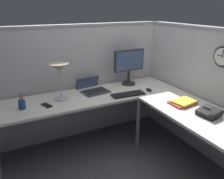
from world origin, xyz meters
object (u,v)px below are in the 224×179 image
(monitor, at_px, (129,64))
(wall_clock, at_px, (223,57))
(desk_lamp_dome, at_px, (59,70))
(office_phone, at_px, (209,113))
(book_stack, at_px, (183,102))
(keyboard, at_px, (128,94))
(computer_mouse, at_px, (149,90))
(pen_cup, at_px, (22,104))
(cell_phone, at_px, (47,105))
(laptop, at_px, (92,89))

(monitor, height_order, wall_clock, wall_clock)
(desk_lamp_dome, height_order, office_phone, desk_lamp_dome)
(monitor, distance_m, book_stack, 0.97)
(keyboard, distance_m, office_phone, 0.99)
(computer_mouse, xyz_separation_m, book_stack, (0.10, -0.54, 0.00))
(keyboard, height_order, pen_cup, pen_cup)
(desk_lamp_dome, relative_size, cell_phone, 3.09)
(laptop, relative_size, desk_lamp_dome, 0.94)
(monitor, xyz_separation_m, book_stack, (0.20, -0.91, -0.27))
(desk_lamp_dome, bearing_deg, book_stack, -32.64)
(monitor, height_order, computer_mouse, monitor)
(desk_lamp_dome, bearing_deg, monitor, 7.06)
(computer_mouse, xyz_separation_m, office_phone, (0.12, -0.90, 0.02))
(wall_clock, bearing_deg, desk_lamp_dome, 148.67)
(computer_mouse, distance_m, office_phone, 0.90)
(office_phone, bearing_deg, desk_lamp_dome, 137.51)
(pen_cup, distance_m, book_stack, 1.82)
(pen_cup, xyz_separation_m, book_stack, (1.68, -0.70, -0.03))
(computer_mouse, bearing_deg, monitor, 104.69)
(cell_phone, bearing_deg, keyboard, -27.87)
(desk_lamp_dome, xyz_separation_m, cell_phone, (-0.20, -0.12, -0.36))
(desk_lamp_dome, height_order, pen_cup, desk_lamp_dome)
(desk_lamp_dome, bearing_deg, wall_clock, -31.33)
(laptop, xyz_separation_m, wall_clock, (1.11, -1.07, 0.53))
(monitor, height_order, pen_cup, monitor)
(keyboard, height_order, office_phone, office_phone)
(keyboard, bearing_deg, laptop, 136.53)
(wall_clock, bearing_deg, pen_cup, 156.85)
(monitor, relative_size, desk_lamp_dome, 1.12)
(cell_phone, distance_m, office_phone, 1.77)
(pen_cup, bearing_deg, computer_mouse, -5.72)
(computer_mouse, bearing_deg, pen_cup, 174.28)
(desk_lamp_dome, bearing_deg, computer_mouse, -12.24)
(keyboard, distance_m, pen_cup, 1.27)
(pen_cup, height_order, wall_clock, wall_clock)
(laptop, bearing_deg, office_phone, -57.75)
(monitor, relative_size, book_stack, 1.66)
(pen_cup, bearing_deg, laptop, 12.79)
(monitor, xyz_separation_m, desk_lamp_dome, (-1.02, -0.13, 0.07))
(book_stack, bearing_deg, pen_cup, 157.47)
(laptop, xyz_separation_m, computer_mouse, (0.67, -0.36, -0.01))
(desk_lamp_dome, bearing_deg, keyboard, -17.56)
(desk_lamp_dome, relative_size, office_phone, 1.98)
(pen_cup, distance_m, cell_phone, 0.26)
(laptop, height_order, desk_lamp_dome, desk_lamp_dome)
(keyboard, xyz_separation_m, cell_phone, (-1.00, 0.13, -0.01))
(desk_lamp_dome, distance_m, book_stack, 1.49)
(laptop, relative_size, book_stack, 1.39)
(office_phone, bearing_deg, wall_clock, 31.85)
(office_phone, bearing_deg, keyboard, 116.83)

